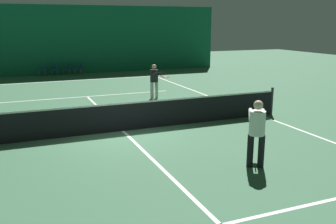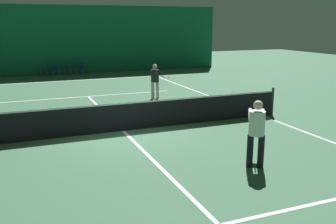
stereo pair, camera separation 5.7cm
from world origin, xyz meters
TOP-DOWN VIEW (x-y plane):
  - ground_plane at (0.00, 0.00)m, footprint 60.00×60.00m
  - backdrop_curtain at (0.00, 15.19)m, footprint 23.00×0.12m
  - court_line_baseline_far at (0.00, 11.90)m, footprint 11.00×0.10m
  - court_line_service_far at (0.00, 6.40)m, footprint 8.25×0.10m
  - court_line_sideline_right at (5.50, 0.00)m, footprint 0.10×23.80m
  - court_line_centre at (0.00, 0.00)m, footprint 0.10×12.80m
  - tennis_net at (0.00, 0.00)m, footprint 12.00×0.10m
  - player_near at (2.21, -4.28)m, footprint 1.03×1.34m
  - player_far at (2.85, 4.66)m, footprint 0.61×1.37m
  - courtside_chair_0 at (-1.38, 14.64)m, footprint 0.44×0.44m
  - courtside_chair_1 at (-0.60, 14.64)m, footprint 0.44×0.44m
  - courtside_chair_2 at (0.18, 14.64)m, footprint 0.44×0.44m
  - courtside_chair_3 at (0.97, 14.64)m, footprint 0.44×0.44m

SIDE VIEW (x-z plane):
  - ground_plane at x=0.00m, z-range 0.00..0.00m
  - court_line_baseline_far at x=0.00m, z-range 0.00..0.00m
  - court_line_service_far at x=0.00m, z-range 0.00..0.00m
  - court_line_sideline_right at x=5.50m, z-range 0.00..0.00m
  - court_line_centre at x=0.00m, z-range 0.00..0.00m
  - courtside_chair_0 at x=-1.38m, z-range 0.07..0.91m
  - courtside_chair_1 at x=-0.60m, z-range 0.07..0.91m
  - courtside_chair_2 at x=0.18m, z-range 0.07..0.91m
  - courtside_chair_3 at x=0.97m, z-range 0.07..0.91m
  - tennis_net at x=0.00m, z-range -0.02..1.05m
  - player_far at x=2.85m, z-range 0.13..1.75m
  - player_near at x=2.21m, z-range 0.14..1.82m
  - backdrop_curtain at x=0.00m, z-range 0.00..4.67m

